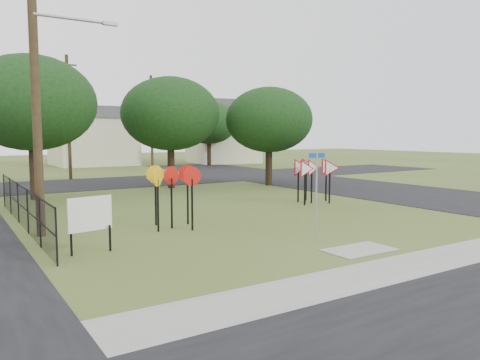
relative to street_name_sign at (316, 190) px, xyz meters
name	(u,v)px	position (x,y,z in m)	size (l,w,h in m)	color
ground	(304,235)	(0.21, 0.78, -1.57)	(140.00, 140.00, 0.00)	#3F541F
sidewalk	(413,265)	(0.21, -3.42, -1.56)	(30.00, 1.60, 0.02)	gray
planting_strip	(457,277)	(0.21, -4.62, -1.57)	(30.00, 0.80, 0.02)	#3F541F
street_right	(346,186)	(12.21, 10.78, -1.56)	(8.00, 50.00, 0.02)	black
street_far	(114,182)	(0.21, 20.78, -1.56)	(60.00, 8.00, 0.02)	black
curb_pad	(359,250)	(0.21, -1.62, -1.56)	(2.00, 1.20, 0.02)	gray
street_name_sign	(316,190)	(0.00, 0.00, 0.00)	(0.56, 0.10, 2.72)	#97999F
stop_sign_cluster	(173,181)	(-2.92, 4.18, 0.08)	(2.01, 1.63, 2.20)	black
yield_sign_cluster	(312,169)	(5.28, 6.23, 0.04)	(2.76, 1.83, 2.19)	black
info_board	(90,216)	(-6.33, 2.13, -0.52)	(1.25, 0.27, 1.59)	black
utility_pole_main	(37,73)	(-7.03, 5.27, 3.64)	(3.55, 0.33, 10.00)	#43331F
far_pole_a	(69,116)	(-1.79, 24.78, 3.03)	(1.40, 0.24, 9.00)	#43331F
far_pole_b	(152,123)	(6.21, 28.78, 2.77)	(1.40, 0.24, 8.50)	#43331F
fence_run	(23,206)	(-7.39, 7.03, -0.79)	(0.05, 11.55, 1.50)	black
house_mid	(93,136)	(4.21, 40.78, 1.57)	(8.40, 8.40, 6.20)	beige
house_right	(222,131)	(18.21, 36.78, 2.08)	(8.30, 8.30, 7.20)	beige
tree_near_left	(31,103)	(-5.79, 14.78, 3.28)	(6.40, 6.40, 7.27)	black
tree_near_mid	(170,114)	(2.21, 15.78, 2.97)	(6.00, 6.00, 6.80)	black
tree_near_right	(269,120)	(8.21, 13.78, 2.65)	(5.60, 5.60, 6.33)	black
tree_far_right	(209,123)	(14.21, 32.78, 2.97)	(6.00, 6.00, 6.80)	black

